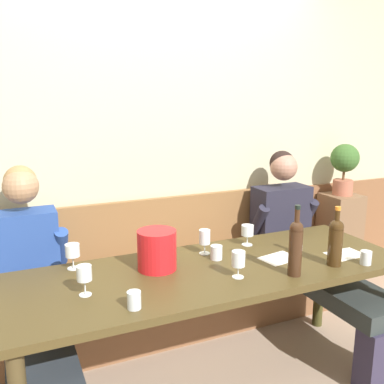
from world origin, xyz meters
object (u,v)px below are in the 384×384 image
object	(u,v)px
wall_bench	(170,294)
wine_glass_mid_right	(84,274)
person_center_right_seat	(308,249)
wine_bottle_amber_mid	(296,246)
water_tumbler_left	(216,252)
person_center_left_seat	(32,295)
wine_glass_mid_left	(238,260)
ice_bucket	(157,250)
wine_bottle_clear_water	(336,241)
wine_glass_center_rear	(247,231)
wine_glass_left_end	(205,238)
water_tumbler_right	(366,258)
wine_glass_near_bucket	(72,252)
water_tumbler_center	(134,300)
dining_table	(213,282)
potted_plant	(344,164)

from	to	relation	value
wall_bench	wine_glass_mid_right	bearing A→B (deg)	-133.83
person_center_right_seat	wine_bottle_amber_mid	bearing A→B (deg)	-134.45
wine_bottle_amber_mid	water_tumbler_left	world-z (taller)	wine_bottle_amber_mid
person_center_left_seat	wine_glass_mid_left	bearing A→B (deg)	-26.52
ice_bucket	wine_bottle_clear_water	distance (m)	0.97
wine_glass_center_rear	wine_glass_left_end	xyz separation A→B (m)	(-0.31, -0.03, 0.01)
wine_glass_mid_right	water_tumbler_right	world-z (taller)	wine_glass_mid_right
person_center_right_seat	wine_glass_left_end	distance (m)	0.89
wine_bottle_amber_mid	wine_glass_mid_left	xyz separation A→B (m)	(-0.28, 0.09, -0.07)
wine_glass_near_bucket	wine_glass_left_end	world-z (taller)	wine_glass_left_end
wine_glass_mid_left	wine_glass_left_end	size ratio (longest dim) A/B	0.96
wine_glass_center_rear	water_tumbler_center	world-z (taller)	wine_glass_center_rear
wine_glass_near_bucket	wall_bench	bearing A→B (deg)	28.64
wine_bottle_amber_mid	wine_bottle_clear_water	size ratio (longest dim) A/B	1.13
dining_table	person_center_left_seat	xyz separation A→B (m)	(-0.91, 0.32, -0.04)
person_center_left_seat	water_tumbler_center	distance (m)	0.72
wine_glass_mid_left	water_tumbler_right	size ratio (longest dim) A/B	1.87
wine_glass_left_end	water_tumbler_center	world-z (taller)	wine_glass_left_end
wine_glass_mid_right	wine_bottle_amber_mid	bearing A→B (deg)	-11.23
water_tumbler_right	water_tumbler_center	size ratio (longest dim) A/B	0.96
wine_glass_near_bucket	potted_plant	world-z (taller)	potted_plant
wall_bench	person_center_right_seat	bearing A→B (deg)	-21.50
wine_glass_center_rear	wine_glass_mid_left	xyz separation A→B (m)	(-0.30, -0.40, 0.00)
wine_glass_mid_left	wine_glass_near_bucket	distance (m)	0.88
water_tumbler_center	water_tumbler_right	bearing A→B (deg)	-1.20
person_center_left_seat	ice_bucket	world-z (taller)	person_center_left_seat
dining_table	wine_bottle_amber_mid	size ratio (longest dim) A/B	5.82
ice_bucket	potted_plant	world-z (taller)	potted_plant
wine_glass_near_bucket	potted_plant	xyz separation A→B (m)	(2.23, 0.41, 0.27)
wall_bench	ice_bucket	world-z (taller)	ice_bucket
person_center_left_seat	water_tumbler_left	world-z (taller)	person_center_left_seat
person_center_left_seat	wine_glass_near_bucket	xyz separation A→B (m)	(0.22, -0.03, 0.22)
wine_glass_left_end	water_tumbler_center	xyz separation A→B (m)	(-0.57, -0.48, -0.06)
wine_glass_center_rear	wall_bench	bearing A→B (deg)	129.21
wine_bottle_amber_mid	wine_bottle_clear_water	xyz separation A→B (m)	(0.28, 0.02, -0.02)
ice_bucket	wine_glass_near_bucket	world-z (taller)	ice_bucket
water_tumbler_right	water_tumbler_center	distance (m)	1.31
water_tumbler_right	potted_plant	bearing A→B (deg)	53.24
wine_bottle_amber_mid	wine_glass_mid_left	world-z (taller)	wine_bottle_amber_mid
water_tumbler_right	potted_plant	world-z (taller)	potted_plant
water_tumbler_left	person_center_right_seat	bearing A→B (deg)	14.40
water_tumbler_center	potted_plant	bearing A→B (deg)	25.33
wine_bottle_amber_mid	water_tumbler_center	bearing A→B (deg)	-179.21
wine_glass_left_end	dining_table	bearing A→B (deg)	-102.34
wine_glass_center_rear	water_tumbler_center	xyz separation A→B (m)	(-0.88, -0.51, -0.05)
person_center_right_seat	wine_glass_near_bucket	world-z (taller)	person_center_right_seat
wine_glass_mid_right	wine_glass_mid_left	size ratio (longest dim) A/B	1.03
person_center_right_seat	water_tumbler_right	size ratio (longest dim) A/B	16.64
person_center_left_seat	wine_glass_mid_right	distance (m)	0.48
person_center_left_seat	water_tumbler_left	distance (m)	1.02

